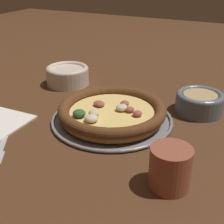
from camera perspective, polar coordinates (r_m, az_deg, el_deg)
ground_plane at (r=0.78m, az=0.00°, el=-1.63°), size 3.00×3.00×0.00m
pizza_tray at (r=0.78m, az=0.00°, el=-1.35°), size 0.30×0.30×0.01m
pizza at (r=0.77m, az=-0.04°, el=0.16°), size 0.27×0.27×0.04m
bowl_near at (r=0.84m, az=15.71°, el=1.83°), size 0.12×0.12×0.06m
bowl_far at (r=1.01m, az=-8.13°, el=6.75°), size 0.13×0.13×0.06m
drinking_cup at (r=0.56m, az=10.59°, el=-10.01°), size 0.07×0.07×0.08m
fork at (r=0.73m, az=-19.30°, el=-5.23°), size 0.17×0.12×0.00m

